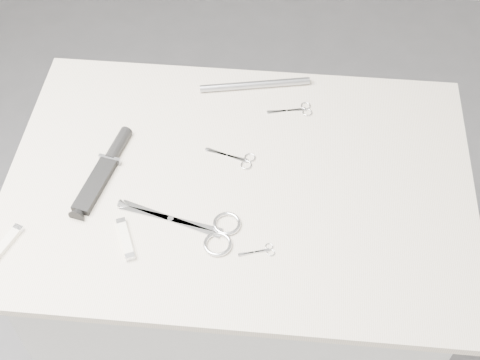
# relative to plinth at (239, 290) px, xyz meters

# --- Properties ---
(ground) EXTENTS (4.00, 4.00, 0.01)m
(ground) POSITION_rel_plinth_xyz_m (0.00, 0.00, -0.46)
(ground) COLOR slate
(ground) RESTS_ON ground
(plinth) EXTENTS (0.90, 0.60, 0.90)m
(plinth) POSITION_rel_plinth_xyz_m (0.00, 0.00, 0.00)
(plinth) COLOR silver
(plinth) RESTS_ON ground
(display_board) EXTENTS (1.00, 0.70, 0.02)m
(display_board) POSITION_rel_plinth_xyz_m (0.00, 0.00, 0.46)
(display_board) COLOR beige
(display_board) RESTS_ON plinth
(large_shears) EXTENTS (0.26, 0.13, 0.01)m
(large_shears) POSITION_rel_plinth_xyz_m (-0.06, -0.13, 0.47)
(large_shears) COLOR silver
(large_shears) RESTS_ON display_board
(embroidery_scissors_a) EXTENTS (0.11, 0.06, 0.00)m
(embroidery_scissors_a) POSITION_rel_plinth_xyz_m (-0.01, 0.06, 0.47)
(embroidery_scissors_a) COLOR silver
(embroidery_scissors_a) RESTS_ON display_board
(embroidery_scissors_b) EXTENTS (0.11, 0.05, 0.00)m
(embroidery_scissors_b) POSITION_rel_plinth_xyz_m (0.12, 0.22, 0.47)
(embroidery_scissors_b) COLOR silver
(embroidery_scissors_b) RESTS_ON display_board
(tiny_scissors) EXTENTS (0.07, 0.04, 0.00)m
(tiny_scissors) POSITION_rel_plinth_xyz_m (0.06, -0.18, 0.47)
(tiny_scissors) COLOR silver
(tiny_scissors) RESTS_ON display_board
(sheathed_knife) EXTENTS (0.09, 0.24, 0.03)m
(sheathed_knife) POSITION_rel_plinth_xyz_m (-0.29, 0.00, 0.48)
(sheathed_knife) COLOR black
(sheathed_knife) RESTS_ON display_board
(pocket_knife_a) EXTENTS (0.05, 0.10, 0.01)m
(pocket_knife_a) POSITION_rel_plinth_xyz_m (-0.45, -0.21, 0.48)
(pocket_knife_a) COLOR white
(pocket_knife_a) RESTS_ON display_board
(pocket_knife_b) EXTENTS (0.06, 0.10, 0.01)m
(pocket_knife_b) POSITION_rel_plinth_xyz_m (-0.21, -0.18, 0.48)
(pocket_knife_b) COLOR white
(pocket_knife_b) RESTS_ON display_board
(metal_rail) EXTENTS (0.26, 0.07, 0.02)m
(metal_rail) POSITION_rel_plinth_xyz_m (0.01, 0.29, 0.48)
(metal_rail) COLOR #95979D
(metal_rail) RESTS_ON display_board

